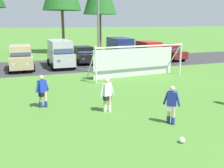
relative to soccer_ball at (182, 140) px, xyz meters
The scene contains 14 objects.
ground_plane 8.69m from the soccer_ball, 86.88° to the left, with size 400.00×400.00×0.00m, color #477A2D.
parking_lot_strip 18.14m from the soccer_ball, 88.50° to the left, with size 52.00×8.40×0.01m, color #333335.
soccer_ball is the anchor object (origin of this frame).
soccer_goal 11.38m from the soccer_ball, 72.39° to the left, with size 7.54×2.46×2.57m.
player_striker_near 4.28m from the soccer_ball, 109.29° to the left, with size 0.75×0.32×1.64m.
player_winger_right 7.13m from the soccer_ball, 126.13° to the left, with size 0.71×0.40×1.64m.
player_trailing_back 1.91m from the soccer_ball, 69.64° to the left, with size 0.57×0.59×1.64m.
parked_car_slot_left 17.91m from the soccer_ball, 105.80° to the left, with size 2.24×4.65×2.16m.
parked_car_slot_center_left 17.45m from the soccer_ball, 94.44° to the left, with size 2.24×4.82×2.52m.
parked_car_slot_center 18.95m from the soccer_ball, 86.03° to the left, with size 2.12×4.25×1.72m.
parked_car_slot_center_right 19.61m from the soccer_ball, 74.06° to the left, with size 2.38×4.89×2.52m.
parked_car_slot_right 19.20m from the soccer_ball, 64.90° to the left, with size 2.28×4.68×2.16m.
parked_car_slot_far_right 20.94m from the soccer_ball, 58.17° to the left, with size 2.20×4.28×1.72m.
street_lamp 13.49m from the soccer_ball, 84.37° to the left, with size 2.00×0.32×6.53m.
Camera 1 is at (-5.71, -0.54, 4.17)m, focal length 40.75 mm.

